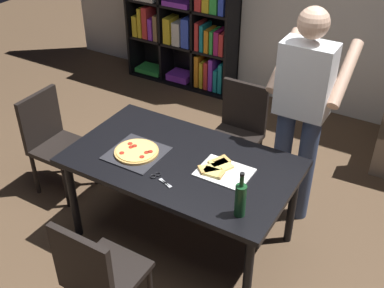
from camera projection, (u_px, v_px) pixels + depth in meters
name	position (u px, v px, depth m)	size (l,w,h in m)	color
ground_plane	(182.00, 236.00, 3.81)	(12.00, 12.00, 0.00)	brown
dining_table	(181.00, 168.00, 3.44)	(1.62, 0.94, 0.75)	black
chair_near_camera	(97.00, 273.00, 2.84)	(0.42, 0.42, 0.90)	black
chair_far_side	(239.00, 127.00, 4.21)	(0.42, 0.42, 0.90)	black
chair_left_end	(52.00, 138.00, 4.08)	(0.42, 0.42, 0.90)	black
bookshelf	(184.00, 8.00, 5.58)	(1.40, 0.35, 1.95)	black
person_serving_pizza	(302.00, 107.00, 3.53)	(0.55, 0.54, 1.75)	#38476B
pepperoni_pizza_on_tray	(137.00, 152.00, 3.45)	(0.38, 0.38, 0.04)	#2D2D33
pizza_slices_on_towel	(220.00, 169.00, 3.28)	(0.36, 0.30, 0.03)	white
wine_bottle	(240.00, 199.00, 2.86)	(0.07, 0.07, 0.32)	#194723
kitchen_scissors	(159.00, 178.00, 3.21)	(0.20, 0.12, 0.01)	silver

